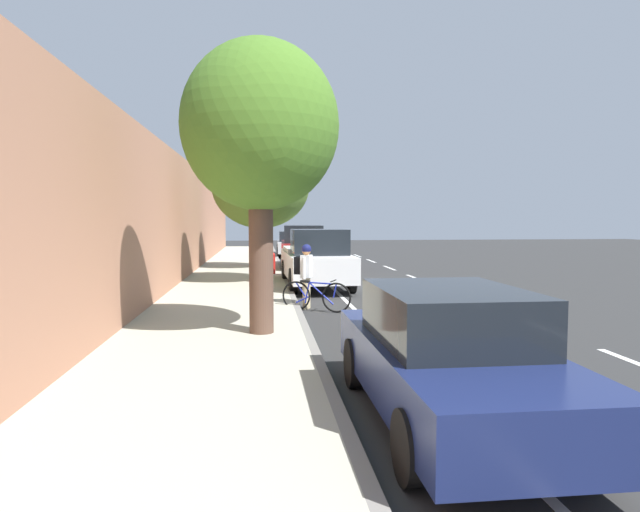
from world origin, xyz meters
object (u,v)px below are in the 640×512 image
at_px(parked_sedan_silver_nearest, 292,244).
at_px(parked_pickup_white_mid, 316,260).
at_px(bicycle_at_curb, 316,296).
at_px(street_tree_mid_block, 261,186).
at_px(street_tree_near_cyclist, 261,192).
at_px(parked_suv_red_second, 303,246).
at_px(parked_sedan_dark_blue_far, 448,356).
at_px(cyclist_with_backpack, 305,270).
at_px(fire_hydrant, 273,263).
at_px(street_tree_far_end, 260,129).

relative_size(parked_sedan_silver_nearest, parked_pickup_white_mid, 0.83).
xyz_separation_m(bicycle_at_curb, street_tree_mid_block, (1.33, -5.35, 2.99)).
xyz_separation_m(street_tree_near_cyclist, street_tree_mid_block, (0.00, 5.15, -0.05)).
bearing_deg(parked_suv_red_second, parked_sedan_dark_blue_far, 90.64).
height_order(bicycle_at_curb, cyclist_with_backpack, cyclist_with_backpack).
relative_size(parked_suv_red_second, cyclist_with_backpack, 2.90).
bearing_deg(parked_sedan_silver_nearest, parked_pickup_white_mid, 89.80).
bearing_deg(street_tree_near_cyclist, parked_pickup_white_mid, 107.29).
bearing_deg(fire_hydrant, street_tree_mid_block, 80.47).
bearing_deg(street_tree_far_end, cyclist_with_backpack, -108.08).
bearing_deg(fire_hydrant, street_tree_near_cyclist, -80.26).
height_order(parked_sedan_silver_nearest, street_tree_near_cyclist, street_tree_near_cyclist).
relative_size(parked_pickup_white_mid, fire_hydrant, 6.37).
bearing_deg(street_tree_near_cyclist, fire_hydrant, 99.74).
relative_size(cyclist_with_backpack, street_tree_far_end, 0.30).
bearing_deg(parked_suv_red_second, street_tree_near_cyclist, 22.46).
bearing_deg(parked_pickup_white_mid, fire_hydrant, -67.21).
relative_size(parked_sedan_silver_nearest, bicycle_at_curb, 2.71).
distance_m(parked_sedan_silver_nearest, parked_pickup_white_mid, 14.88).
xyz_separation_m(street_tree_near_cyclist, street_tree_far_end, (0.00, 13.43, 0.53)).
height_order(parked_suv_red_second, parked_pickup_white_mid, parked_suv_red_second).
height_order(parked_pickup_white_mid, cyclist_with_backpack, parked_pickup_white_mid).
xyz_separation_m(parked_sedan_dark_blue_far, fire_hydrant, (1.64, -15.30, -0.20)).
bearing_deg(parked_sedan_silver_nearest, street_tree_near_cyclist, 78.38).
xyz_separation_m(street_tree_near_cyclist, fire_hydrant, (-0.44, 2.55, -2.87)).
distance_m(street_tree_mid_block, street_tree_far_end, 8.30).
height_order(parked_suv_red_second, bicycle_at_curb, parked_suv_red_second).
xyz_separation_m(bicycle_at_curb, street_tree_far_end, (1.33, 2.93, 3.56)).
bearing_deg(parked_sedan_silver_nearest, street_tree_far_end, 85.27).
xyz_separation_m(parked_pickup_white_mid, street_tree_near_cyclist, (1.81, -5.82, 2.52)).
bearing_deg(bicycle_at_curb, street_tree_far_end, 65.56).
distance_m(parked_suv_red_second, bicycle_at_curb, 11.31).
relative_size(parked_suv_red_second, bicycle_at_curb, 2.91).
relative_size(parked_suv_red_second, parked_pickup_white_mid, 0.89).
bearing_deg(street_tree_near_cyclist, cyclist_with_backpack, 96.29).
xyz_separation_m(parked_sedan_dark_blue_far, bicycle_at_curb, (0.75, -7.34, -0.36)).
height_order(bicycle_at_curb, street_tree_far_end, street_tree_far_end).
height_order(bicycle_at_curb, street_tree_near_cyclist, street_tree_near_cyclist).
distance_m(parked_sedan_dark_blue_far, fire_hydrant, 15.39).
bearing_deg(street_tree_near_cyclist, bicycle_at_curb, 97.23).
bearing_deg(cyclist_with_backpack, street_tree_mid_block, -77.25).
bearing_deg(parked_sedan_silver_nearest, fire_hydrant, 83.00).
xyz_separation_m(parked_pickup_white_mid, parked_sedan_dark_blue_far, (-0.27, 12.03, -0.15)).
distance_m(parked_pickup_white_mid, street_tree_mid_block, 3.14).
bearing_deg(cyclist_with_backpack, parked_sedan_dark_blue_far, 97.11).
bearing_deg(parked_sedan_dark_blue_far, bicycle_at_curb, -84.18).
bearing_deg(parked_sedan_silver_nearest, parked_suv_red_second, 90.06).
bearing_deg(parked_sedan_dark_blue_far, cyclist_with_backpack, -82.89).
height_order(parked_sedan_dark_blue_far, street_tree_mid_block, street_tree_mid_block).
relative_size(parked_sedan_silver_nearest, fire_hydrant, 5.28).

